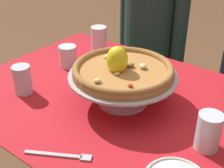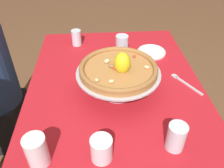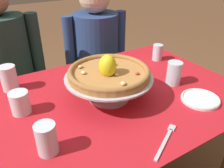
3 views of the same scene
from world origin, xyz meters
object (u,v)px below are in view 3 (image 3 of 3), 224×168
Objects in this scene: water_glass_back_left at (9,80)px; dinner_fork at (166,139)px; pizza at (109,72)px; water_glass_front_left at (47,141)px; pizza_stand at (109,83)px; diner_right at (97,59)px; water_glass_side_right at (174,74)px; side_plate at (200,99)px; diner_left at (11,81)px; water_glass_back_right at (157,53)px; water_glass_side_left at (20,104)px.

water_glass_back_left is 0.78m from dinner_fork.
pizza reaches higher than water_glass_front_left.
pizza is (-0.00, -0.00, 0.06)m from pizza_stand.
water_glass_back_left is 0.90m from diner_right.
diner_right reaches higher than water_glass_side_right.
diner_right reaches higher than pizza_stand.
side_plate is at bearing -37.65° from water_glass_back_left.
water_glass_side_right is at bearing -27.10° from water_glass_back_left.
water_glass_back_left is at bearing -95.16° from diner_left.
pizza is 1.97× the size of dinner_fork.
diner_right reaches higher than dinner_fork.
water_glass_back_right is at bearing -77.15° from diner_right.
water_glass_side_left is 0.70m from diner_left.
diner_left is at bearing 146.71° from water_glass_back_right.
side_plate is 0.94× the size of dinner_fork.
diner_left reaches higher than water_glass_back_right.
diner_left is 1.04× the size of diner_right.
water_glass_side_left is (-0.85, -0.13, -0.00)m from water_glass_back_right.
water_glass_side_left is 0.79m from side_plate.
diner_right reaches higher than water_glass_back_left.
side_plate is (0.71, -0.55, -0.04)m from water_glass_back_left.
water_glass_side_right is (0.35, -0.05, -0.08)m from pizza.
water_glass_side_left is at bearing 95.59° from water_glass_front_left.
pizza_stand is at bearing -40.18° from water_glass_back_left.
pizza is at bearing -113.82° from diner_right.
pizza is 2.09× the size of side_plate.
water_glass_front_left is 0.65× the size of side_plate.
water_glass_front_left is 1.16× the size of water_glass_side_left.
dinner_fork is (-0.31, -0.11, -0.01)m from side_plate.
water_glass_side_left is 0.73m from water_glass_side_right.
dinner_fork is at bearing -23.72° from water_glass_front_left.
side_plate is 0.33m from dinner_fork.
water_glass_back_right is 0.57× the size of side_plate.
pizza reaches higher than side_plate.
water_glass_side_left is at bearing 155.13° from side_plate.
pizza is 2.90× the size of water_glass_back_left.
water_glass_side_right is 1.08m from diner_left.
water_glass_front_left is at bearing -152.37° from pizza.
water_glass_back_right is at bearing 64.10° from water_glass_side_right.
water_glass_side_right reaches higher than dinner_fork.
diner_left is at bearing 113.63° from pizza.
pizza_stand reaches higher than dinner_fork.
water_glass_side_left is 0.56× the size of side_plate.
diner_left is at bearing 86.71° from water_glass_side_left.
water_glass_back_left is at bearing -146.32° from diner_right.
water_glass_side_left is 1.03m from diner_right.
diner_right is at bearing 89.51° from side_plate.
pizza_stand is 0.36m from dinner_fork.
water_glass_back_right is at bearing 24.58° from pizza_stand.
diner_right is (0.35, 0.80, -0.31)m from pizza.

